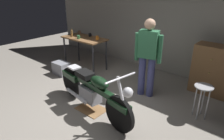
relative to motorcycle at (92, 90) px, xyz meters
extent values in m
plane|color=gray|center=(-0.04, -0.08, -0.45)|extent=(12.00, 12.00, 0.00)
cube|color=gray|center=(-0.04, 2.72, 1.10)|extent=(8.00, 0.12, 3.10)
cube|color=brown|center=(-1.74, 1.44, 0.43)|extent=(1.30, 0.64, 0.04)
cylinder|color=#2D2D33|center=(-2.33, 1.18, -0.02)|extent=(0.05, 0.05, 0.86)
cylinder|color=#2D2D33|center=(-1.15, 1.18, -0.02)|extent=(0.05, 0.05, 0.86)
cylinder|color=#2D2D33|center=(-2.33, 1.70, -0.02)|extent=(0.05, 0.05, 0.86)
cylinder|color=#2D2D33|center=(-1.15, 1.70, -0.02)|extent=(0.05, 0.05, 0.86)
cylinder|color=black|center=(0.75, -0.12, -0.13)|extent=(0.64, 0.18, 0.64)
cylinder|color=black|center=(-0.78, 0.13, -0.13)|extent=(0.64, 0.18, 0.64)
cube|color=black|center=(0.75, -0.12, 0.05)|extent=(0.46, 0.21, 0.10)
cube|color=black|center=(-0.73, 0.13, 0.05)|extent=(0.54, 0.26, 0.12)
cube|color=gray|center=(-0.07, 0.01, -0.11)|extent=(0.47, 0.31, 0.28)
cube|color=black|center=(0.03, 0.00, 0.10)|extent=(1.10, 0.28, 0.10)
ellipsoid|color=black|center=(0.23, -0.04, 0.25)|extent=(0.47, 0.29, 0.20)
cube|color=black|center=(-0.21, 0.04, 0.25)|extent=(0.39, 0.30, 0.10)
cube|color=silver|center=(-0.61, 0.11, 0.27)|extent=(0.27, 0.24, 0.03)
cylinder|color=silver|center=(0.81, -0.13, 0.20)|extent=(0.27, 0.09, 0.68)
cylinder|color=silver|center=(0.77, -0.13, 0.53)|extent=(0.13, 0.60, 0.03)
sphere|color=silver|center=(0.93, -0.15, 0.35)|extent=(0.16, 0.16, 0.16)
cylinder|color=silver|center=(-0.38, -0.07, -0.23)|extent=(0.70, 0.19, 0.07)
cylinder|color=#484C88|center=(0.54, 1.22, -0.01)|extent=(0.15, 0.15, 0.88)
cylinder|color=#484C88|center=(0.35, 1.17, -0.01)|extent=(0.15, 0.15, 0.88)
cube|color=#33724C|center=(0.45, 1.20, 0.71)|extent=(0.42, 0.31, 0.56)
cylinder|color=#33724C|center=(0.68, 1.26, 0.63)|extent=(0.09, 0.09, 0.58)
cylinder|color=#33724C|center=(0.22, 1.13, 0.63)|extent=(0.09, 0.09, 0.58)
sphere|color=tan|center=(0.45, 1.20, 1.11)|extent=(0.22, 0.22, 0.22)
cylinder|color=#B2B2B7|center=(1.65, 1.12, 0.18)|extent=(0.32, 0.32, 0.02)
cylinder|color=#B2B2B7|center=(1.76, 1.12, -0.14)|extent=(0.02, 0.02, 0.62)
cylinder|color=#B2B2B7|center=(1.65, 1.23, -0.14)|extent=(0.02, 0.02, 0.62)
cylinder|color=#B2B2B7|center=(1.54, 1.12, -0.14)|extent=(0.02, 0.02, 0.62)
cylinder|color=#B2B2B7|center=(1.65, 1.01, -0.14)|extent=(0.02, 0.02, 0.62)
cube|color=brown|center=(1.49, 2.22, 0.10)|extent=(0.80, 0.44, 1.10)
sphere|color=tan|center=(1.49, 1.99, 0.40)|extent=(0.04, 0.04, 0.04)
sphere|color=tan|center=(1.49, 1.99, 0.10)|extent=(0.04, 0.04, 0.04)
sphere|color=tan|center=(1.49, 1.99, -0.20)|extent=(0.04, 0.04, 0.04)
cube|color=olive|center=(-0.05, 0.01, -0.44)|extent=(0.56, 0.40, 0.01)
cube|color=gray|center=(-1.89, 0.69, -0.28)|extent=(0.44, 0.32, 0.34)
cylinder|color=orange|center=(-1.30, 1.50, 0.51)|extent=(0.08, 0.08, 0.11)
torus|color=orange|center=(-1.25, 1.50, 0.51)|extent=(0.06, 0.01, 0.06)
cylinder|color=black|center=(-1.72, 1.64, 0.50)|extent=(0.08, 0.08, 0.09)
torus|color=black|center=(-1.67, 1.64, 0.50)|extent=(0.05, 0.01, 0.05)
cylinder|color=#3D7F4C|center=(-1.76, 1.25, 0.50)|extent=(0.07, 0.07, 0.10)
torus|color=#3D7F4C|center=(-1.72, 1.25, 0.50)|extent=(0.05, 0.01, 0.05)
cylinder|color=brown|center=(-2.19, 1.66, 0.50)|extent=(0.09, 0.09, 0.09)
torus|color=brown|center=(-2.14, 1.66, 0.50)|extent=(0.05, 0.01, 0.05)
cylinder|color=olive|center=(-2.09, 1.29, 0.54)|extent=(0.06, 0.06, 0.18)
cylinder|color=olive|center=(-2.09, 1.29, 0.66)|extent=(0.03, 0.03, 0.05)
cylinder|color=black|center=(-2.09, 1.29, 0.69)|extent=(0.03, 0.03, 0.01)
camera|label=1|loc=(2.44, -2.32, 1.83)|focal=32.56mm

